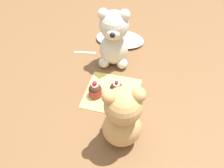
{
  "coord_description": "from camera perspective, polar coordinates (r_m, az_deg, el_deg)",
  "views": [
    {
      "loc": [
        0.14,
        -0.57,
        0.68
      ],
      "look_at": [
        0.0,
        0.0,
        0.06
      ],
      "focal_mm": 35.0,
      "sensor_mm": 36.0,
      "label": 1
    }
  ],
  "objects": [
    {
      "name": "teddy_bear_tan",
      "position": [
        0.68,
        2.69,
        -8.91
      ],
      "size": [
        0.16,
        0.15,
        0.25
      ],
      "rotation": [
        0.0,
        0.0,
        3.48
      ],
      "color": "tan",
      "rests_on": "ground_plane"
    },
    {
      "name": "teaspoon",
      "position": [
        1.09,
        -7.02,
        8.22
      ],
      "size": [
        0.11,
        0.03,
        0.01
      ],
      "primitive_type": "cube",
      "rotation": [
        0.0,
        0.0,
        0.17
      ],
      "color": "silver",
      "rests_on": "ground_plane"
    },
    {
      "name": "tulle_cloth",
      "position": [
        1.16,
        2.05,
        11.69
      ],
      "size": [
        0.25,
        0.16,
        0.03
      ],
      "primitive_type": "ellipsoid",
      "color": "silver",
      "rests_on": "ground_plane"
    },
    {
      "name": "cupcake_near_cream_bear",
      "position": [
        0.88,
        1.15,
        -1.15
      ],
      "size": [
        0.05,
        0.05,
        0.07
      ],
      "color": "#993333",
      "rests_on": "knitted_placemat"
    },
    {
      "name": "cupcake_near_tan_bear",
      "position": [
        0.87,
        -4.42,
        -1.54
      ],
      "size": [
        0.05,
        0.05,
        0.07
      ],
      "color": "#993333",
      "rests_on": "knitted_placemat"
    },
    {
      "name": "teddy_bear_cream",
      "position": [
        0.95,
        0.48,
        11.7
      ],
      "size": [
        0.14,
        0.15,
        0.27
      ],
      "rotation": [
        0.0,
        0.0,
        0.16
      ],
      "color": "beige",
      "rests_on": "ground_plane"
    },
    {
      "name": "ground_plane",
      "position": [
        0.9,
        0.0,
        -2.45
      ],
      "size": [
        4.0,
        4.0,
        0.0
      ],
      "primitive_type": "plane",
      "color": "brown"
    },
    {
      "name": "knitted_placemat",
      "position": [
        0.89,
        0.0,
        -2.33
      ],
      "size": [
        0.22,
        0.21,
        0.01
      ],
      "primitive_type": "cube",
      "color": "#E0D166",
      "rests_on": "ground_plane"
    }
  ]
}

